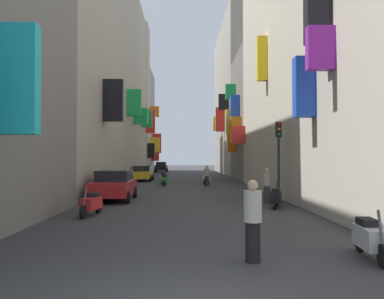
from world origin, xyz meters
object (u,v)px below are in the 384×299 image
parked_car_black (161,167)px  pedestrian_near_right (253,221)px  scooter_orange (164,178)px  pedestrian_crossing (207,176)px  parked_car_red (114,185)px  parked_car_yellow (142,173)px  scooter_silver (370,238)px  scooter_black (276,197)px  scooter_red (92,203)px  pedestrian_near_left (267,186)px  scooter_white (207,179)px  traffic_light_near_corner (279,147)px  scooter_green (165,180)px

parked_car_black → pedestrian_near_right: (4.79, -49.48, 0.08)m
scooter_orange → pedestrian_crossing: bearing=-44.4°
pedestrian_near_right → parked_car_red: bearing=112.9°
parked_car_yellow → scooter_orange: 4.26m
scooter_silver → pedestrian_crossing: bearing=96.2°
scooter_black → pedestrian_crossing: (-2.27, 12.67, 0.32)m
parked_car_yellow → scooter_black: parked_car_yellow is taller
scooter_red → scooter_orange: size_ratio=1.05×
pedestrian_near_left → parked_car_yellow: bearing=113.7°
scooter_white → traffic_light_near_corner: traffic_light_near_corner is taller
scooter_red → parked_car_black: bearing=89.8°
parked_car_red → parked_car_black: bearing=89.6°
scooter_black → traffic_light_near_corner: bearing=73.4°
scooter_black → pedestrian_crossing: pedestrian_crossing is taller
traffic_light_near_corner → pedestrian_near_left: bearing=-145.1°
scooter_orange → pedestrian_near_right: pedestrian_near_right is taller
scooter_red → scooter_white: bearing=72.4°
pedestrian_crossing → scooter_black: bearing=-79.8°
scooter_black → parked_car_red: bearing=157.3°
traffic_light_near_corner → parked_car_red: bearing=173.5°
parked_car_black → scooter_silver: size_ratio=2.34×
scooter_silver → scooter_green: 22.65m
pedestrian_near_right → traffic_light_near_corner: (3.23, 10.99, 1.85)m
pedestrian_near_left → scooter_orange: bearing=111.8°
parked_car_red → pedestrian_crossing: bearing=60.7°
parked_car_black → scooter_silver: 49.85m
scooter_red → pedestrian_near_left: (7.48, 3.90, 0.38)m
pedestrian_crossing → pedestrian_near_right: pedestrian_near_right is taller
scooter_green → pedestrian_near_right: size_ratio=1.05×
scooter_green → pedestrian_crossing: (3.24, -0.73, 0.32)m
parked_car_red → parked_car_yellow: (-0.30, 16.52, -0.06)m
parked_car_black → scooter_red: (-0.15, -42.87, -0.32)m
scooter_red → pedestrian_near_left: pedestrian_near_left is taller
scooter_orange → traffic_light_near_corner: traffic_light_near_corner is taller
parked_car_yellow → scooter_green: parked_car_yellow is taller
scooter_green → pedestrian_near_left: (5.50, -11.63, 0.38)m
scooter_orange → scooter_black: (5.73, -16.05, -0.00)m
parked_car_red → pedestrian_near_right: size_ratio=2.45×
parked_car_yellow → scooter_black: 21.23m
scooter_white → pedestrian_crossing: size_ratio=1.14×
parked_car_black → scooter_white: size_ratio=2.44×
scooter_orange → pedestrian_near_left: 15.38m
parked_car_yellow → pedestrian_near_right: size_ratio=2.41×
scooter_black → scooter_silver: bearing=-89.8°
scooter_red → scooter_green: size_ratio=1.07×
parked_car_black → pedestrian_near_left: pedestrian_near_left is taller
scooter_orange → scooter_silver: (5.76, -24.60, 0.00)m
parked_car_yellow → scooter_orange: bearing=-59.3°
parked_car_yellow → scooter_green: bearing=-69.3°
scooter_green → traffic_light_near_corner: size_ratio=0.46×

